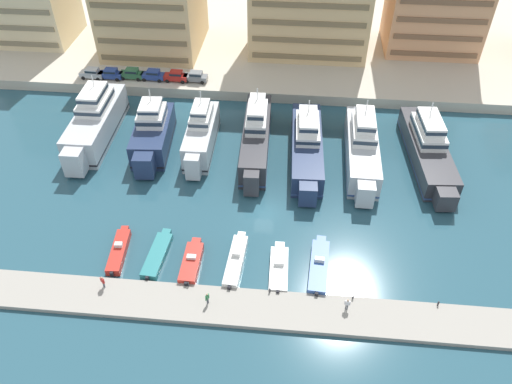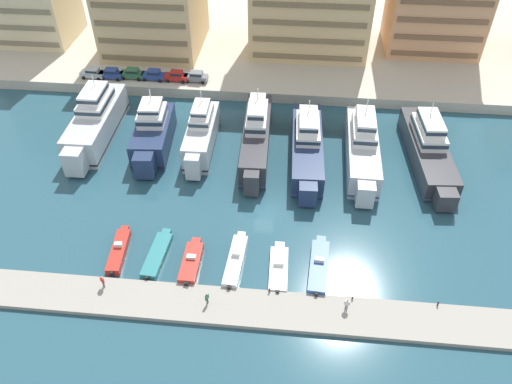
# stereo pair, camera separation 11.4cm
# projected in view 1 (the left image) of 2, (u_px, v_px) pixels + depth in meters

# --- Properties ---
(ground_plane) EXTENTS (400.00, 400.00, 0.00)m
(ground_plane) POSITION_uv_depth(u_px,v_px,m) (264.00, 212.00, 64.55)
(ground_plane) COLOR #285160
(quay_promenade) EXTENTS (180.00, 70.00, 1.76)m
(quay_promenade) POSITION_uv_depth(u_px,v_px,m) (287.00, 15.00, 109.53)
(quay_promenade) COLOR beige
(quay_promenade) RESTS_ON ground
(pier_dock) EXTENTS (120.00, 4.81, 0.54)m
(pier_dock) POSITION_uv_depth(u_px,v_px,m) (252.00, 309.00, 53.22)
(pier_dock) COLOR #9E998E
(pier_dock) RESTS_ON ground
(yacht_silver_far_left) EXTENTS (5.19, 19.88, 9.13)m
(yacht_silver_far_left) POSITION_uv_depth(u_px,v_px,m) (95.00, 122.00, 75.19)
(yacht_silver_far_left) COLOR silver
(yacht_silver_far_left) RESTS_ON ground
(yacht_navy_left) EXTENTS (5.83, 15.53, 8.63)m
(yacht_navy_left) POSITION_uv_depth(u_px,v_px,m) (153.00, 133.00, 73.35)
(yacht_navy_left) COLOR navy
(yacht_navy_left) RESTS_ON ground
(yacht_silver_mid_left) EXTENTS (3.93, 15.60, 8.50)m
(yacht_silver_mid_left) POSITION_uv_depth(u_px,v_px,m) (201.00, 134.00, 73.15)
(yacht_silver_mid_left) COLOR silver
(yacht_silver_mid_left) RESTS_ON ground
(yacht_charcoal_center_left) EXTENTS (4.34, 21.12, 8.89)m
(yacht_charcoal_center_left) POSITION_uv_depth(u_px,v_px,m) (256.00, 135.00, 72.85)
(yacht_charcoal_center_left) COLOR #333338
(yacht_charcoal_center_left) RESTS_ON ground
(yacht_navy_center) EXTENTS (4.92, 21.25, 7.98)m
(yacht_navy_center) POSITION_uv_depth(u_px,v_px,m) (307.00, 145.00, 71.71)
(yacht_navy_center) COLOR navy
(yacht_navy_center) RESTS_ON ground
(yacht_silver_center_right) EXTENTS (4.52, 20.04, 8.70)m
(yacht_silver_center_right) POSITION_uv_depth(u_px,v_px,m) (362.00, 147.00, 70.84)
(yacht_silver_center_right) COLOR silver
(yacht_silver_center_right) RESTS_ON ground
(yacht_charcoal_mid_right) EXTENTS (5.95, 21.75, 7.96)m
(yacht_charcoal_mid_right) POSITION_uv_depth(u_px,v_px,m) (428.00, 147.00, 71.35)
(yacht_charcoal_mid_right) COLOR #333338
(yacht_charcoal_mid_right) RESTS_ON ground
(motorboat_red_far_left) EXTENTS (2.14, 7.55, 1.44)m
(motorboat_red_far_left) POSITION_uv_depth(u_px,v_px,m) (119.00, 251.00, 59.02)
(motorboat_red_far_left) COLOR red
(motorboat_red_far_left) RESTS_ON ground
(motorboat_teal_left) EXTENTS (2.38, 7.84, 0.88)m
(motorboat_teal_left) POSITION_uv_depth(u_px,v_px,m) (158.00, 255.00, 58.64)
(motorboat_teal_left) COLOR teal
(motorboat_teal_left) RESTS_ON ground
(motorboat_red_mid_left) EXTENTS (1.98, 6.92, 1.42)m
(motorboat_red_mid_left) POSITION_uv_depth(u_px,v_px,m) (192.00, 262.00, 57.63)
(motorboat_red_mid_left) COLOR red
(motorboat_red_mid_left) RESTS_ON ground
(motorboat_white_center_left) EXTENTS (2.13, 8.53, 1.58)m
(motorboat_white_center_left) POSITION_uv_depth(u_px,v_px,m) (236.00, 261.00, 57.83)
(motorboat_white_center_left) COLOR white
(motorboat_white_center_left) RESTS_ON ground
(motorboat_white_center) EXTENTS (2.24, 7.55, 1.18)m
(motorboat_white_center) POSITION_uv_depth(u_px,v_px,m) (279.00, 268.00, 57.22)
(motorboat_white_center) COLOR white
(motorboat_white_center) RESTS_ON ground
(motorboat_blue_center_right) EXTENTS (2.52, 8.76, 1.50)m
(motorboat_blue_center_right) POSITION_uv_depth(u_px,v_px,m) (319.00, 266.00, 57.23)
(motorboat_blue_center_right) COLOR #33569E
(motorboat_blue_center_right) RESTS_ON ground
(car_silver_far_left) EXTENTS (4.20, 2.13, 1.80)m
(car_silver_far_left) POSITION_uv_depth(u_px,v_px,m) (92.00, 73.00, 86.38)
(car_silver_far_left) COLOR #B7BCC1
(car_silver_far_left) RESTS_ON quay_promenade
(car_blue_left) EXTENTS (4.14, 2.00, 1.80)m
(car_blue_left) POSITION_uv_depth(u_px,v_px,m) (111.00, 73.00, 86.23)
(car_blue_left) COLOR #28428E
(car_blue_left) RESTS_ON quay_promenade
(car_green_mid_left) EXTENTS (4.14, 2.01, 1.80)m
(car_green_mid_left) POSITION_uv_depth(u_px,v_px,m) (132.00, 73.00, 86.28)
(car_green_mid_left) COLOR #2D6642
(car_green_mid_left) RESTS_ON quay_promenade
(car_blue_center_left) EXTENTS (4.17, 2.06, 1.80)m
(car_blue_center_left) POSITION_uv_depth(u_px,v_px,m) (153.00, 75.00, 85.94)
(car_blue_center_left) COLOR #28428E
(car_blue_center_left) RESTS_ON quay_promenade
(car_red_center) EXTENTS (4.15, 2.01, 1.80)m
(car_red_center) POSITION_uv_depth(u_px,v_px,m) (176.00, 76.00, 85.65)
(car_red_center) COLOR red
(car_red_center) RESTS_ON quay_promenade
(car_grey_center_right) EXTENTS (4.17, 2.06, 1.80)m
(car_grey_center_right) POSITION_uv_depth(u_px,v_px,m) (196.00, 76.00, 85.51)
(car_grey_center_right) COLOR slate
(car_grey_center_right) RESTS_ON quay_promenade
(apartment_block_left) EXTENTS (17.57, 17.69, 18.13)m
(apartment_block_left) POSITION_uv_depth(u_px,v_px,m) (152.00, 4.00, 91.01)
(apartment_block_left) COLOR #E0BC84
(apartment_block_left) RESTS_ON quay_promenade
(pedestrian_near_edge) EXTENTS (0.63, 0.28, 1.64)m
(pedestrian_near_edge) POSITION_uv_depth(u_px,v_px,m) (347.00, 304.00, 52.23)
(pedestrian_near_edge) COLOR #4C515B
(pedestrian_near_edge) RESTS_ON pier_dock
(pedestrian_mid_deck) EXTENTS (0.39, 0.56, 1.61)m
(pedestrian_mid_deck) POSITION_uv_depth(u_px,v_px,m) (207.00, 298.00, 52.80)
(pedestrian_mid_deck) COLOR #4C515B
(pedestrian_mid_deck) RESTS_ON pier_dock
(pedestrian_far_side) EXTENTS (0.55, 0.46, 1.70)m
(pedestrian_far_side) POSITION_uv_depth(u_px,v_px,m) (103.00, 281.00, 54.36)
(pedestrian_far_side) COLOR #4C515B
(pedestrian_far_side) RESTS_ON pier_dock
(bollard_west) EXTENTS (0.20, 0.20, 0.61)m
(bollard_west) POSITION_uv_depth(u_px,v_px,m) (188.00, 284.00, 54.93)
(bollard_west) COLOR #2D2D33
(bollard_west) RESTS_ON pier_dock
(bollard_west_mid) EXTENTS (0.20, 0.20, 0.61)m
(bollard_west_mid) POSITION_uv_depth(u_px,v_px,m) (270.00, 290.00, 54.30)
(bollard_west_mid) COLOR #2D2D33
(bollard_west_mid) RESTS_ON pier_dock
(bollard_east_mid) EXTENTS (0.20, 0.20, 0.61)m
(bollard_east_mid) POSITION_uv_depth(u_px,v_px,m) (353.00, 297.00, 53.67)
(bollard_east_mid) COLOR #2D2D33
(bollard_east_mid) RESTS_ON pier_dock
(bollard_east) EXTENTS (0.20, 0.20, 0.61)m
(bollard_east) POSITION_uv_depth(u_px,v_px,m) (438.00, 303.00, 53.03)
(bollard_east) COLOR #2D2D33
(bollard_east) RESTS_ON pier_dock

